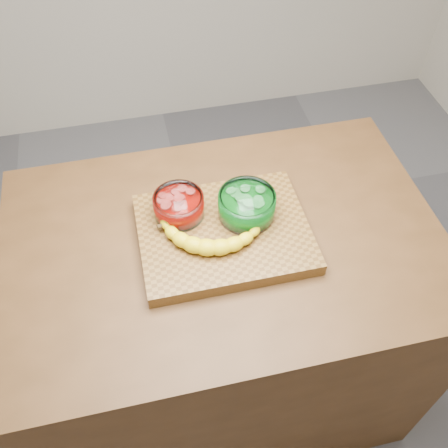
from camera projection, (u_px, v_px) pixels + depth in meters
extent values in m
plane|color=#5E5E63|center=(224.00, 374.00, 2.04)|extent=(3.50, 3.50, 0.00)
cube|color=#4C2F16|center=(224.00, 320.00, 1.70)|extent=(1.20, 0.80, 0.90)
cube|color=brown|center=(224.00, 234.00, 1.34)|extent=(0.45, 0.35, 0.04)
cylinder|color=white|center=(179.00, 206.00, 1.33)|extent=(0.14, 0.14, 0.06)
cylinder|color=red|center=(179.00, 208.00, 1.34)|extent=(0.11, 0.11, 0.04)
cylinder|color=#FF5B50|center=(178.00, 201.00, 1.32)|extent=(0.11, 0.11, 0.02)
cylinder|color=white|center=(247.00, 205.00, 1.33)|extent=(0.15, 0.15, 0.07)
cylinder|color=#0F861C|center=(247.00, 208.00, 1.33)|extent=(0.13, 0.13, 0.04)
cylinder|color=#61D062|center=(247.00, 201.00, 1.31)|extent=(0.12, 0.12, 0.02)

